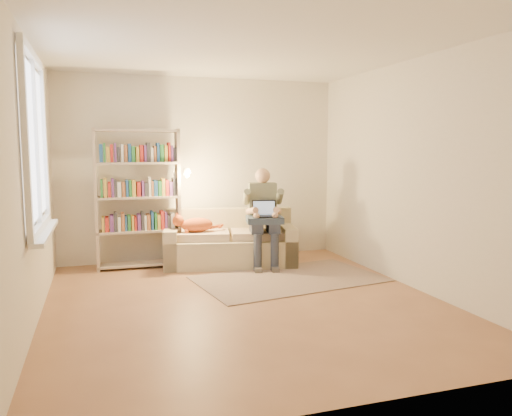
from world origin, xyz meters
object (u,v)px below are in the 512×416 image
object	(u,v)px
laptop	(262,212)
sofa	(230,245)
cat	(198,224)
bookshelf	(138,192)
person	(263,212)

from	to	relation	value
laptop	sofa	bearing A→B (deg)	148.17
cat	bookshelf	distance (m)	0.90
laptop	cat	bearing A→B (deg)	170.16
sofa	cat	size ratio (longest dim) A/B	2.83
cat	bookshelf	world-z (taller)	bookshelf
sofa	laptop	size ratio (longest dim) A/B	5.25
person	cat	xyz separation A→B (m)	(-0.86, 0.21, -0.16)
person	bookshelf	world-z (taller)	bookshelf
laptop	bookshelf	distance (m)	1.67
person	laptop	size ratio (longest dim) A/B	3.68
laptop	bookshelf	world-z (taller)	bookshelf
sofa	person	bearing A→B (deg)	-17.45
sofa	bookshelf	size ratio (longest dim) A/B	1.02
cat	bookshelf	size ratio (longest dim) A/B	0.36
sofa	laptop	xyz separation A→B (m)	(0.36, -0.34, 0.48)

